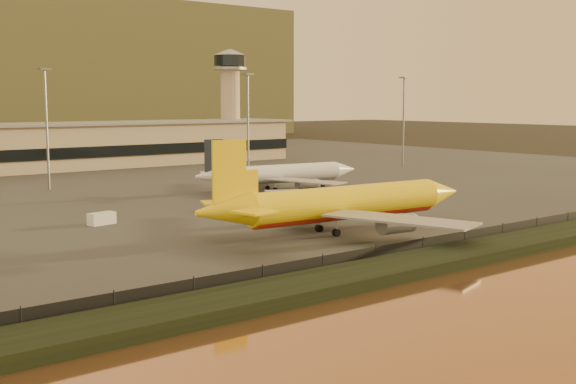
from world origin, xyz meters
TOP-DOWN VIEW (x-y plane):
  - ground at (0.00, 0.00)m, footprint 900.00×900.00m
  - embankment at (0.00, -17.00)m, footprint 320.00×7.00m
  - tarmac at (0.00, 95.00)m, footprint 320.00×220.00m
  - perimeter_fence at (0.00, -13.00)m, footprint 300.00×0.05m
  - control_tower at (70.00, 131.00)m, footprint 11.20×11.20m
  - apron_light_masts at (15.00, 75.00)m, footprint 152.20×12.20m
  - dhl_cargo_jet at (5.06, 4.95)m, footprint 46.10×45.00m
  - white_narrowbody_jet at (28.24, 49.60)m, footprint 38.58×37.36m
  - gse_vehicle_yellow at (10.24, 30.82)m, footprint 5.01×3.69m
  - gse_vehicle_white at (-19.26, 32.24)m, footprint 4.38×2.62m

SIDE VIEW (x-z plane):
  - ground at x=0.00m, z-range 0.00..0.00m
  - tarmac at x=0.00m, z-range 0.00..0.20m
  - embankment at x=0.00m, z-range 0.00..1.40m
  - gse_vehicle_white at x=-19.26m, z-range 0.20..2.04m
  - gse_vehicle_yellow at x=10.24m, z-range 0.20..2.26m
  - perimeter_fence at x=0.00m, z-range 0.20..2.40m
  - white_narrowbody_jet at x=28.24m, z-range -2.03..9.05m
  - dhl_cargo_jet at x=5.06m, z-range -2.57..11.19m
  - apron_light_masts at x=15.00m, z-range 3.00..28.40m
  - control_tower at x=70.00m, z-range 3.91..39.41m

